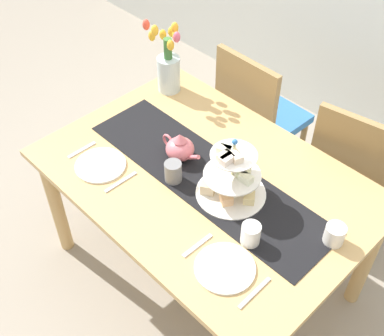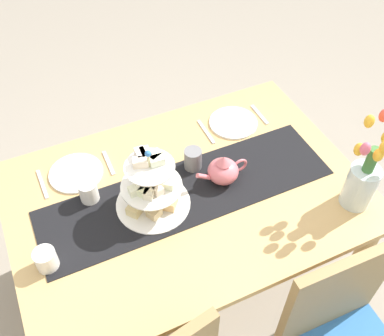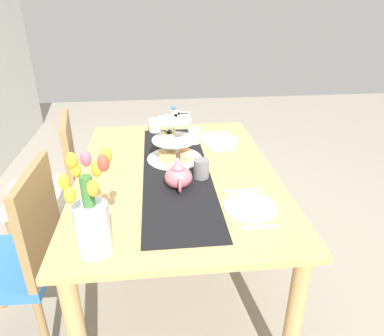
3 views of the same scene
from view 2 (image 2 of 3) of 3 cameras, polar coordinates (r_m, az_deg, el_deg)
ground_plane at (r=2.45m, az=-0.49°, el=-13.87°), size 8.00×8.00×0.00m
dining_table at (r=1.92m, az=-0.60°, el=-5.04°), size 1.45×1.01×0.73m
table_runner at (r=1.84m, az=-0.68°, el=-3.01°), size 1.23×0.34×0.00m
tiered_cake_stand at (r=1.73m, az=-5.12°, el=-2.55°), size 0.30×0.30×0.30m
teapot at (r=1.85m, az=4.03°, el=-0.30°), size 0.24×0.13×0.14m
tulip_vase at (r=1.83m, az=21.16°, el=-1.15°), size 0.18×0.17×0.41m
cream_jug at (r=1.70m, az=-18.18°, el=-11.06°), size 0.08×0.08×0.08m
dinner_plate_left at (r=2.14m, az=5.31°, el=5.81°), size 0.23×0.23×0.01m
fork_left at (r=2.20m, az=8.64°, el=6.79°), size 0.02×0.15×0.01m
knife_left at (r=2.09m, az=1.81°, el=4.67°), size 0.02×0.17×0.01m
dinner_plate_right at (r=1.97m, az=-14.62°, el=-0.62°), size 0.23×0.23×0.01m
fork_right at (r=1.98m, az=-10.63°, el=0.65°), size 0.02×0.15×0.01m
knife_right at (r=1.97m, az=-18.62°, el=-1.97°), size 0.02×0.17×0.01m
mug_grey at (r=1.90m, az=0.12°, el=1.17°), size 0.08×0.08×0.09m
mug_white_text at (r=1.83m, az=-13.10°, el=-2.98°), size 0.08×0.08×0.09m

